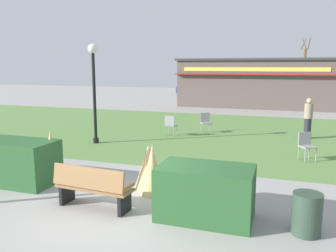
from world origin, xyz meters
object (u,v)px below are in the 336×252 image
food_kiosk (255,82)px  cafe_chair_east (306,144)px  cafe_chair_west (206,121)px  tree_right_bg (304,70)px  cafe_chair_center (171,124)px  park_bench (92,187)px  lamppost_mid (94,81)px  trash_bin (307,214)px  person_strolling (308,118)px  parked_car_west_slot (198,89)px

food_kiosk → cafe_chair_east: 15.72m
cafe_chair_west → tree_right_bg: tree_right_bg is taller
cafe_chair_center → park_bench: bearing=-83.7°
lamppost_mid → cafe_chair_center: lamppost_mid is taller
cafe_chair_east → trash_bin: bearing=-92.8°
trash_bin → food_kiosk: food_kiosk is taller
person_strolling → tree_right_bg: bearing=-168.7°
person_strolling → parked_car_west_slot: person_strolling is taller
parked_car_west_slot → tree_right_bg: tree_right_bg is taller
tree_right_bg → food_kiosk: bearing=-107.3°
trash_bin → tree_right_bg: size_ratio=0.13×
cafe_chair_center → trash_bin: bearing=-56.4°
lamppost_mid → food_kiosk: bearing=72.7°
cafe_chair_center → tree_right_bg: 26.80m
cafe_chair_east → tree_right_bg: bearing=87.8°
cafe_chair_west → person_strolling: size_ratio=0.53×
park_bench → parked_car_west_slot: 29.08m
cafe_chair_east → tree_right_bg: (1.11, 28.20, 2.05)m
lamppost_mid → food_kiosk: size_ratio=0.34×
lamppost_mid → parked_car_west_slot: size_ratio=0.88×
lamppost_mid → parked_car_west_slot: (-1.54, 23.05, -1.78)m
cafe_chair_center → person_strolling: 5.74m
cafe_chair_east → parked_car_west_slot: bearing=111.8°
park_bench → cafe_chair_west: bearing=87.6°
lamppost_mid → cafe_chair_east: 7.92m
parked_car_west_slot → cafe_chair_center: bearing=-79.4°
tree_right_bg → lamppost_mid: bearing=-107.3°
park_bench → parked_car_west_slot: (-4.75, 28.69, 0.16)m
park_bench → cafe_chair_east: park_bench is taller
food_kiosk → person_strolling: bearing=-75.2°
park_bench → parked_car_west_slot: parked_car_west_slot is taller
food_kiosk → cafe_chair_west: (-1.20, -11.81, -1.25)m
parked_car_west_slot → park_bench: bearing=-80.6°
cafe_chair_east → person_strolling: 3.61m
person_strolling → trash_bin: bearing=10.2°
lamppost_mid → cafe_chair_west: size_ratio=4.29×
trash_bin → tree_right_bg: (1.37, 33.59, 2.20)m
food_kiosk → cafe_chair_east: bearing=-79.4°
person_strolling → park_bench: bearing=-13.7°
cafe_chair_west → person_strolling: person_strolling is taller
person_strolling → cafe_chair_center: bearing=-63.4°
park_bench → cafe_chair_east: bearing=51.5°
food_kiosk → lamppost_mid: bearing=-107.3°
food_kiosk → cafe_chair_center: bearing=-100.6°
food_kiosk → tree_right_bg: (4.00, 12.81, 0.80)m
lamppost_mid → cafe_chair_east: lamppost_mid is taller
trash_bin → cafe_chair_west: 9.75m
trash_bin → park_bench: bearing=-176.7°
lamppost_mid → cafe_chair_center: size_ratio=4.29×
park_bench → lamppost_mid: size_ratio=0.46×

